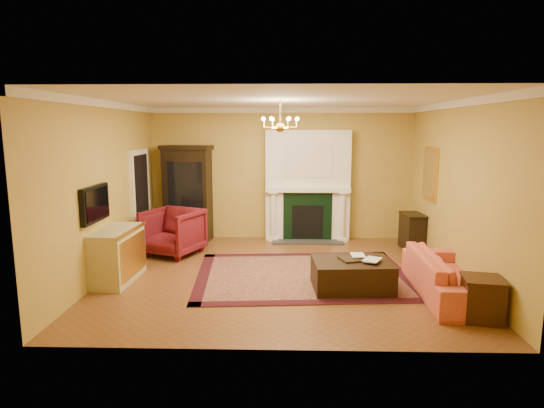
{
  "coord_description": "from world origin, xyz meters",
  "views": [
    {
      "loc": [
        0.08,
        -7.66,
        2.54
      ],
      "look_at": [
        -0.15,
        0.3,
        1.21
      ],
      "focal_mm": 30.0,
      "sensor_mm": 36.0,
      "label": 1
    }
  ],
  "objects_px": {
    "china_cabinet": "(188,195)",
    "console_table": "(412,232)",
    "commode": "(117,255)",
    "coral_sofa": "(447,268)",
    "end_table": "(482,300)",
    "pedestal_table": "(153,231)",
    "leather_ottoman": "(352,274)",
    "wingback_armchair": "(173,230)"
  },
  "relations": [
    {
      "from": "china_cabinet",
      "to": "pedestal_table",
      "type": "bearing_deg",
      "value": -115.4
    },
    {
      "from": "china_cabinet",
      "to": "console_table",
      "type": "bearing_deg",
      "value": -0.61
    },
    {
      "from": "china_cabinet",
      "to": "console_table",
      "type": "xyz_separation_m",
      "value": [
        4.9,
        -0.72,
        -0.66
      ]
    },
    {
      "from": "end_table",
      "to": "console_table",
      "type": "xyz_separation_m",
      "value": [
        0.06,
        3.6,
        0.09
      ]
    },
    {
      "from": "coral_sofa",
      "to": "pedestal_table",
      "type": "bearing_deg",
      "value": 66.17
    },
    {
      "from": "coral_sofa",
      "to": "end_table",
      "type": "relative_size",
      "value": 3.95
    },
    {
      "from": "wingback_armchair",
      "to": "leather_ottoman",
      "type": "xyz_separation_m",
      "value": [
        3.33,
        -1.93,
        -0.27
      ]
    },
    {
      "from": "pedestal_table",
      "to": "leather_ottoman",
      "type": "xyz_separation_m",
      "value": [
        3.85,
        -2.31,
        -0.15
      ]
    },
    {
      "from": "commode",
      "to": "end_table",
      "type": "height_order",
      "value": "commode"
    },
    {
      "from": "pedestal_table",
      "to": "end_table",
      "type": "distance_m",
      "value": 6.42
    },
    {
      "from": "leather_ottoman",
      "to": "china_cabinet",
      "type": "bearing_deg",
      "value": 132.18
    },
    {
      "from": "console_table",
      "to": "pedestal_table",
      "type": "bearing_deg",
      "value": 177.54
    },
    {
      "from": "end_table",
      "to": "leather_ottoman",
      "type": "xyz_separation_m",
      "value": [
        -1.57,
        1.13,
        -0.04
      ]
    },
    {
      "from": "wingback_armchair",
      "to": "console_table",
      "type": "relative_size",
      "value": 1.4
    },
    {
      "from": "china_cabinet",
      "to": "end_table",
      "type": "relative_size",
      "value": 3.71
    },
    {
      "from": "end_table",
      "to": "leather_ottoman",
      "type": "distance_m",
      "value": 1.93
    },
    {
      "from": "coral_sofa",
      "to": "leather_ottoman",
      "type": "height_order",
      "value": "coral_sofa"
    },
    {
      "from": "china_cabinet",
      "to": "console_table",
      "type": "height_order",
      "value": "china_cabinet"
    },
    {
      "from": "china_cabinet",
      "to": "commode",
      "type": "height_order",
      "value": "china_cabinet"
    },
    {
      "from": "leather_ottoman",
      "to": "end_table",
      "type": "bearing_deg",
      "value": -39.44
    },
    {
      "from": "coral_sofa",
      "to": "end_table",
      "type": "xyz_separation_m",
      "value": [
        0.16,
        -0.91,
        -0.15
      ]
    },
    {
      "from": "coral_sofa",
      "to": "console_table",
      "type": "xyz_separation_m",
      "value": [
        0.22,
        2.7,
        -0.06
      ]
    },
    {
      "from": "pedestal_table",
      "to": "console_table",
      "type": "height_order",
      "value": "console_table"
    },
    {
      "from": "end_table",
      "to": "console_table",
      "type": "bearing_deg",
      "value": 89.05
    },
    {
      "from": "pedestal_table",
      "to": "coral_sofa",
      "type": "xyz_separation_m",
      "value": [
        5.26,
        -2.53,
        0.04
      ]
    },
    {
      "from": "wingback_armchair",
      "to": "coral_sofa",
      "type": "bearing_deg",
      "value": -0.92
    },
    {
      "from": "wingback_armchair",
      "to": "pedestal_table",
      "type": "relative_size",
      "value": 1.52
    },
    {
      "from": "china_cabinet",
      "to": "wingback_armchair",
      "type": "bearing_deg",
      "value": -84.59
    },
    {
      "from": "pedestal_table",
      "to": "commode",
      "type": "relative_size",
      "value": 0.57
    },
    {
      "from": "commode",
      "to": "china_cabinet",
      "type": "bearing_deg",
      "value": 80.57
    },
    {
      "from": "wingback_armchair",
      "to": "end_table",
      "type": "xyz_separation_m",
      "value": [
        4.9,
        -3.06,
        -0.24
      ]
    },
    {
      "from": "coral_sofa",
      "to": "commode",
      "type": "bearing_deg",
      "value": 86.14
    },
    {
      "from": "commode",
      "to": "end_table",
      "type": "xyz_separation_m",
      "value": [
        5.45,
        -1.44,
        -0.16
      ]
    },
    {
      "from": "commode",
      "to": "coral_sofa",
      "type": "xyz_separation_m",
      "value": [
        5.29,
        -0.53,
        -0.01
      ]
    },
    {
      "from": "china_cabinet",
      "to": "pedestal_table",
      "type": "xyz_separation_m",
      "value": [
        -0.58,
        -0.88,
        -0.64
      ]
    },
    {
      "from": "china_cabinet",
      "to": "wingback_armchair",
      "type": "relative_size",
      "value": 2.01
    },
    {
      "from": "pedestal_table",
      "to": "commode",
      "type": "distance_m",
      "value": 2.0
    },
    {
      "from": "china_cabinet",
      "to": "commode",
      "type": "bearing_deg",
      "value": -94.14
    },
    {
      "from": "leather_ottoman",
      "to": "commode",
      "type": "bearing_deg",
      "value": 171.89
    },
    {
      "from": "commode",
      "to": "coral_sofa",
      "type": "height_order",
      "value": "commode"
    },
    {
      "from": "commode",
      "to": "coral_sofa",
      "type": "distance_m",
      "value": 5.32
    },
    {
      "from": "wingback_armchair",
      "to": "end_table",
      "type": "height_order",
      "value": "wingback_armchair"
    }
  ]
}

